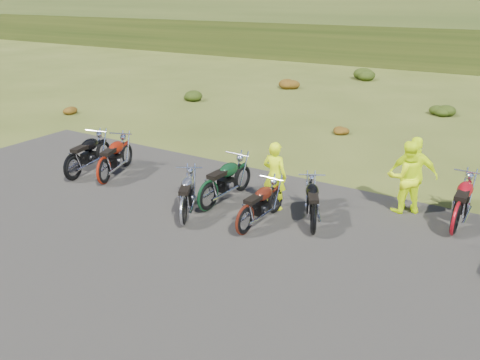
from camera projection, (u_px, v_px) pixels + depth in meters
The scene contains 19 objects.
ground at pixel (218, 230), 10.90m from camera, with size 300.00×300.00×0.00m, color #424A18.
gravel_pad at pixel (162, 270), 9.31m from camera, with size 20.00×12.00×0.04m, color black.
hill_slope at pixel (473, 45), 50.67m from camera, with size 300.00×46.00×3.00m, color #263612, non-canonical shape.
shrub_0 at pixel (72, 109), 21.35m from camera, with size 0.77×0.77×0.45m, color #692E0D.
shrub_1 at pixel (192, 94), 24.14m from camera, with size 1.03×1.03×0.61m, color black.
shrub_2 at pixel (288, 82), 26.93m from camera, with size 1.30×1.30×0.77m, color #692E0D.
shrub_3 at pixel (365, 73), 29.73m from camera, with size 1.56×1.56×0.92m, color black.
shrub_4 at pixel (339, 128), 18.32m from camera, with size 0.77×0.77×0.45m, color #692E0D.
shrub_5 at pixel (441, 109), 21.12m from camera, with size 1.03×1.03×0.61m, color black.
motorcycle_0 at pixel (75, 181), 13.77m from camera, with size 2.28×0.76×1.19m, color black, non-canonical shape.
motorcycle_1 at pixel (105, 185), 13.49m from camera, with size 2.26×0.75×1.19m, color maroon, non-canonical shape.
motorcycle_2 at pixel (208, 212), 11.82m from camera, with size 2.28×0.76×1.20m, color black, non-canonical shape.
motorcycle_3 at pixel (184, 226), 11.09m from camera, with size 2.04×0.68×1.07m, color #9E9EA2, non-canonical shape.
motorcycle_4 at pixel (245, 235), 10.67m from camera, with size 2.00×0.67×1.05m, color #4A160C, non-canonical shape.
motorcycle_5 at pixel (312, 235), 10.68m from camera, with size 2.00×0.67×1.05m, color black, non-canonical shape.
motorcycle_6 at pixel (452, 235), 10.65m from camera, with size 2.22×0.74×1.17m, color maroon, non-canonical shape.
person_middle at pixel (275, 177), 11.64m from camera, with size 0.64×0.42×1.76m, color #E1FE0D.
person_right_a at pixel (405, 178), 11.48m from camera, with size 0.89×0.69×1.83m, color #E1FE0D.
person_right_b at pixel (413, 176), 11.48m from camera, with size 1.13×0.47×1.92m, color #E1FE0D.
Camera 1 is at (5.45, -8.03, 5.12)m, focal length 35.00 mm.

